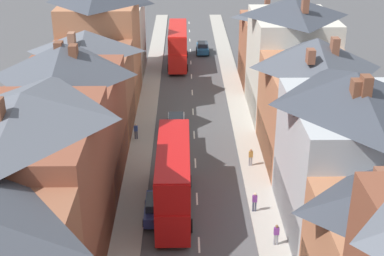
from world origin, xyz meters
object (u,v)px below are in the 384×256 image
double_decker_bus_lead (174,177)px  car_parked_left_a (203,48)px  pedestrian_far_right (136,130)px  car_parked_right_a (176,122)px  car_near_blue (156,207)px  double_decker_bus_mid_street (178,45)px  pedestrian_mid_left (276,234)px  pedestrian_mid_right (255,201)px  pedestrian_far_left (251,156)px

double_decker_bus_lead → car_parked_left_a: bearing=85.1°
double_decker_bus_lead → pedestrian_far_right: bearing=107.5°
car_parked_right_a → car_near_blue: bearing=-94.7°
double_decker_bus_mid_street → pedestrian_mid_left: size_ratio=6.71×
pedestrian_mid_left → car_parked_right_a: bearing=110.0°
double_decker_bus_lead → pedestrian_far_right: 13.04m
double_decker_bus_lead → pedestrian_mid_right: 6.40m
pedestrian_mid_right → pedestrian_far_left: size_ratio=1.00×
double_decker_bus_mid_street → car_parked_left_a: bearing=56.6°
car_parked_right_a → pedestrian_far_left: pedestrian_far_left is taller
car_near_blue → car_parked_right_a: bearing=85.3°
car_parked_right_a → pedestrian_mid_right: 16.46m
car_near_blue → pedestrian_far_left: 11.13m
pedestrian_mid_right → pedestrian_far_right: 16.35m
pedestrian_far_left → pedestrian_mid_left: bearing=-87.9°
double_decker_bus_lead → pedestrian_mid_left: size_ratio=6.71×
double_decker_bus_mid_street → pedestrian_far_left: (6.67, -29.81, -1.78)m
double_decker_bus_lead → car_near_blue: size_ratio=2.61×
double_decker_bus_lead → car_parked_right_a: double_decker_bus_lead is taller
double_decker_bus_mid_street → pedestrian_far_right: (-3.88, -24.17, -1.78)m
double_decker_bus_lead → double_decker_bus_mid_street: bearing=90.0°
pedestrian_mid_right → pedestrian_far_right: size_ratio=1.00×
pedestrian_far_right → car_parked_right_a: bearing=31.1°
double_decker_bus_mid_street → pedestrian_mid_right: double_decker_bus_mid_street is taller
double_decker_bus_lead → car_near_blue: bearing=-139.6°
car_parked_left_a → pedestrian_far_right: (-7.49, -29.65, 0.18)m
car_near_blue → pedestrian_mid_left: size_ratio=2.57×
pedestrian_far_left → pedestrian_far_right: size_ratio=1.00×
pedestrian_mid_right → pedestrian_far_left: (0.55, 7.29, 0.00)m
pedestrian_mid_right → pedestrian_far_left: bearing=85.7°
car_parked_right_a → pedestrian_mid_right: (6.11, -15.29, 0.21)m
pedestrian_far_left → pedestrian_far_right: same height
double_decker_bus_lead → double_decker_bus_mid_street: same height
car_parked_right_a → pedestrian_far_left: (6.66, -7.99, 0.21)m
car_parked_right_a → pedestrian_far_right: bearing=-148.9°
car_near_blue → pedestrian_mid_right: 7.43m
car_near_blue → car_parked_left_a: size_ratio=0.96×
double_decker_bus_lead → pedestrian_mid_right: (6.12, -0.62, -1.78)m
double_decker_bus_lead → pedestrian_mid_left: (7.09, -4.79, -1.78)m
car_parked_left_a → car_parked_right_a: bearing=-97.5°
car_near_blue → car_parked_right_a: 15.82m
car_parked_left_a → double_decker_bus_lead: bearing=-94.9°
pedestrian_mid_right → pedestrian_far_right: (-10.00, 12.94, 0.00)m
car_parked_left_a → pedestrian_mid_right: 42.66m
double_decker_bus_lead → car_parked_left_a: double_decker_bus_lead is taller
double_decker_bus_lead → car_parked_left_a: size_ratio=2.50×
car_near_blue → pedestrian_mid_left: (8.38, -3.69, 0.18)m
double_decker_bus_lead → pedestrian_far_left: 9.60m
car_near_blue → double_decker_bus_mid_street: bearing=88.0°
car_parked_left_a → car_parked_right_a: car_parked_left_a is taller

